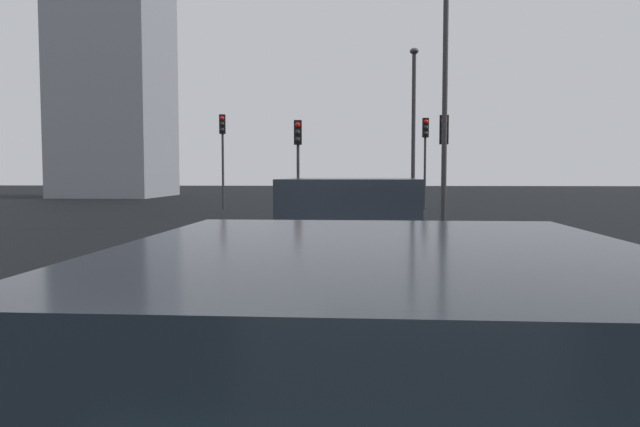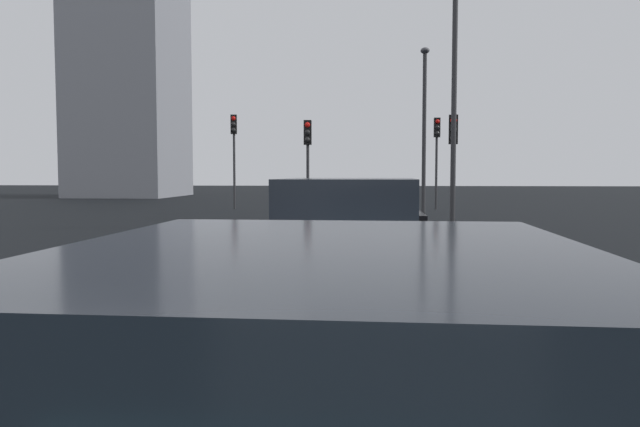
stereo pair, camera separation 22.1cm
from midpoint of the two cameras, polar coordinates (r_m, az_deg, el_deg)
name	(u,v)px [view 2 (the right image)]	position (r m, az deg, el deg)	size (l,w,h in m)	color
car_black_left_lead	(376,216)	(14.00, 5.67, -0.26)	(4.77, 2.11, 1.49)	black
car_silver_left_second	(350,244)	(8.06, 3.56, -2.80)	(4.83, 2.18, 1.63)	#A8AAB2
traffic_light_near_left	(234,142)	(29.41, -7.75, 6.60)	(0.32, 0.30, 4.44)	#2D2D30
traffic_light_near_right	(308,148)	(22.88, -0.87, 6.09)	(0.32, 0.28, 3.65)	#2D2D30
traffic_light_far_left	(437,144)	(29.34, 10.97, 6.35)	(0.32, 0.29, 4.27)	#2D2D30
traffic_light_far_right	(453,146)	(19.67, 12.53, 6.08)	(0.32, 0.30, 3.50)	#2D2D30
street_lamp_kerbside	(424,116)	(25.63, 9.87, 8.87)	(0.56, 0.36, 6.75)	#2D2D30
street_lamp_far	(455,58)	(19.60, 12.67, 13.86)	(0.56, 0.36, 8.98)	#2D2D30
building_facade_left	(129,76)	(47.80, -17.11, 12.08)	(8.04, 6.90, 17.52)	gray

